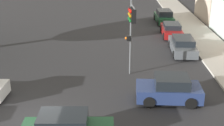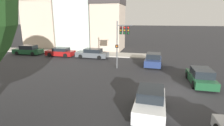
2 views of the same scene
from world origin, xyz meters
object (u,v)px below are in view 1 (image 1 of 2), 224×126
Objects in this scene: parked_car_2 at (164,17)px; traffic_signal at (132,22)px; parked_car_1 at (171,30)px; parked_car_0 at (182,45)px; crossing_car_0 at (169,89)px.

traffic_signal is at bearing 162.90° from parked_car_2.
parked_car_1 is 0.95× the size of parked_car_2.
parked_car_0 is 1.03× the size of parked_car_2.
parked_car_0 reaches higher than parked_car_1.
crossing_car_0 is (2.14, -3.60, -3.25)m from traffic_signal.
traffic_signal is 1.14× the size of parked_car_0.
parked_car_2 reaches higher than parked_car_0.
parked_car_0 is 11.25m from parked_car_2.
traffic_signal reaches higher than parked_car_1.
traffic_signal is 5.30m from crossing_car_0.
parked_car_2 is (4.73, 16.67, -3.27)m from traffic_signal.
crossing_car_0 is 14.51m from parked_car_1.
parked_car_1 is (-0.09, 5.27, -0.01)m from parked_car_0.
parked_car_2 is at bearing 2.18° from parked_car_0.
parked_car_1 is at bearing 177.86° from parked_car_2.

